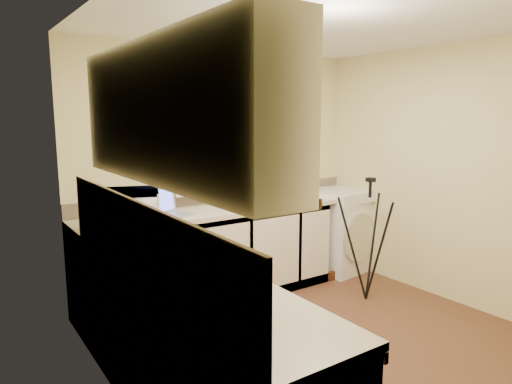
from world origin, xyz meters
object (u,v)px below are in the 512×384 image
(plant_c, at_px, (240,175))
(soap_bottle_clear, at_px, (294,174))
(dish_rack, at_px, (300,195))
(cup_left, at_px, (222,291))
(microwave, at_px, (132,213))
(kettle, at_px, (150,225))
(glass_jug, at_px, (255,298))
(plant_a, at_px, (195,181))
(tripod, at_px, (368,239))
(washing_machine, at_px, (338,230))
(steel_jar, at_px, (178,258))
(soap_bottle_green, at_px, (285,172))
(cup_back, at_px, (315,190))
(plant_b, at_px, (221,176))
(laptop, at_px, (168,209))

(plant_c, bearing_deg, soap_bottle_clear, 0.13)
(dish_rack, relative_size, cup_left, 3.54)
(soap_bottle_clear, height_order, cup_left, soap_bottle_clear)
(microwave, distance_m, cup_left, 1.49)
(kettle, xyz_separation_m, microwave, (-0.06, 0.21, 0.06))
(glass_jug, relative_size, plant_a, 0.69)
(tripod, relative_size, glass_jug, 7.95)
(microwave, distance_m, soap_bottle_clear, 2.26)
(washing_machine, bearing_deg, tripod, -124.27)
(steel_jar, xyz_separation_m, soap_bottle_green, (2.06, 1.61, 0.21))
(tripod, height_order, plant_c, plant_c)
(cup_back, xyz_separation_m, cup_left, (-2.42, -2.05, 0.00))
(plant_b, relative_size, cup_back, 2.14)
(tripod, distance_m, soap_bottle_clear, 1.21)
(cup_back, bearing_deg, laptop, -176.52)
(glass_jug, bearing_deg, microwave, 88.56)
(kettle, relative_size, soap_bottle_clear, 1.25)
(steel_jar, height_order, soap_bottle_green, soap_bottle_green)
(kettle, relative_size, steel_jar, 1.90)
(cup_left, bearing_deg, tripod, 26.13)
(washing_machine, xyz_separation_m, cup_back, (-0.28, 0.10, 0.48))
(kettle, bearing_deg, plant_a, 47.50)
(washing_machine, distance_m, plant_b, 1.61)
(steel_jar, bearing_deg, glass_jug, -89.58)
(plant_c, xyz_separation_m, soap_bottle_clear, (0.73, 0.00, -0.04))
(soap_bottle_clear, bearing_deg, plant_b, -179.42)
(steel_jar, bearing_deg, dish_rack, 33.85)
(tripod, distance_m, steel_jar, 2.33)
(soap_bottle_green, height_order, soap_bottle_clear, soap_bottle_green)
(washing_machine, height_order, kettle, kettle)
(plant_a, height_order, cup_left, plant_a)
(soap_bottle_green, height_order, cup_left, soap_bottle_green)
(dish_rack, bearing_deg, soap_bottle_clear, 51.07)
(steel_jar, bearing_deg, tripod, 13.41)
(glass_jug, bearing_deg, cup_left, 102.26)
(tripod, relative_size, plant_b, 4.71)
(laptop, relative_size, soap_bottle_green, 1.74)
(laptop, distance_m, microwave, 0.67)
(plant_b, bearing_deg, tripod, -46.63)
(microwave, relative_size, cup_back, 4.91)
(microwave, bearing_deg, plant_b, -38.81)
(glass_jug, relative_size, microwave, 0.26)
(steel_jar, distance_m, cup_left, 0.59)
(washing_machine, height_order, plant_c, plant_c)
(cup_left, bearing_deg, plant_b, 59.95)
(cup_back, bearing_deg, soap_bottle_green, 155.16)
(microwave, distance_m, soap_bottle_green, 2.13)
(washing_machine, bearing_deg, dish_rack, 167.23)
(laptop, relative_size, kettle, 1.97)
(washing_machine, bearing_deg, plant_a, 165.13)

